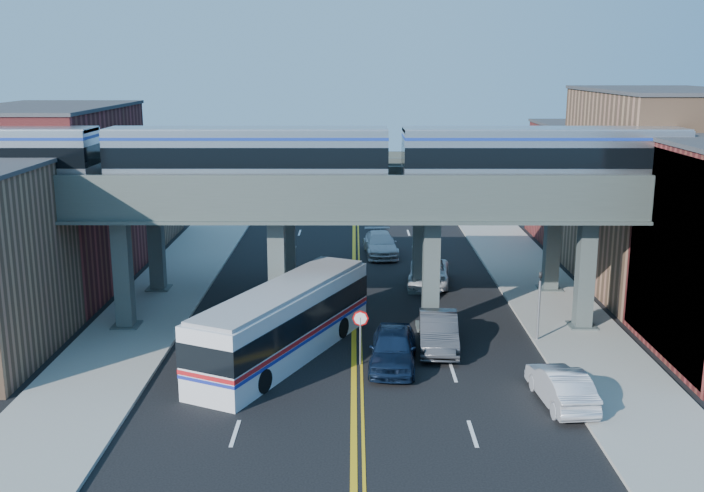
# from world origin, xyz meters

# --- Properties ---
(ground) EXTENTS (120.00, 120.00, 0.00)m
(ground) POSITION_xyz_m (0.00, 0.00, 0.00)
(ground) COLOR black
(ground) RESTS_ON ground
(sidewalk_west) EXTENTS (5.00, 70.00, 0.16)m
(sidewalk_west) POSITION_xyz_m (-11.50, 10.00, 0.08)
(sidewalk_west) COLOR gray
(sidewalk_west) RESTS_ON ground
(sidewalk_east) EXTENTS (5.00, 70.00, 0.16)m
(sidewalk_east) POSITION_xyz_m (11.50, 10.00, 0.08)
(sidewalk_east) COLOR gray
(sidewalk_east) RESTS_ON ground
(building_west_b) EXTENTS (8.00, 14.00, 11.00)m
(building_west_b) POSITION_xyz_m (-18.50, 16.00, 5.50)
(building_west_b) COLOR maroon
(building_west_b) RESTS_ON ground
(building_west_c) EXTENTS (8.00, 10.00, 8.00)m
(building_west_c) POSITION_xyz_m (-18.50, 29.00, 4.00)
(building_west_c) COLOR #886246
(building_west_c) RESTS_ON ground
(building_east_b) EXTENTS (8.00, 14.00, 12.00)m
(building_east_b) POSITION_xyz_m (18.50, 16.00, 6.00)
(building_east_b) COLOR #886246
(building_east_b) RESTS_ON ground
(building_east_c) EXTENTS (8.00, 10.00, 9.00)m
(building_east_c) POSITION_xyz_m (18.50, 29.00, 4.50)
(building_east_c) COLOR maroon
(building_east_c) RESTS_ON ground
(mural_panel) EXTENTS (0.10, 9.50, 9.50)m
(mural_panel) POSITION_xyz_m (14.55, 4.00, 4.75)
(mural_panel) COLOR #2AA0B8
(mural_panel) RESTS_ON ground
(elevated_viaduct_near) EXTENTS (52.00, 3.60, 7.40)m
(elevated_viaduct_near) POSITION_xyz_m (0.00, 8.00, 6.47)
(elevated_viaduct_near) COLOR #45504F
(elevated_viaduct_near) RESTS_ON ground
(elevated_viaduct_far) EXTENTS (52.00, 3.60, 7.40)m
(elevated_viaduct_far) POSITION_xyz_m (0.00, 15.00, 6.47)
(elevated_viaduct_far) COLOR #45504F
(elevated_viaduct_far) RESTS_ON ground
(transit_train) EXTENTS (43.47, 2.72, 3.17)m
(transit_train) POSITION_xyz_m (-5.31, 8.00, 9.12)
(transit_train) COLOR black
(transit_train) RESTS_ON elevated_viaduct_near
(stop_sign) EXTENTS (0.76, 0.09, 2.63)m
(stop_sign) POSITION_xyz_m (0.30, 3.00, 1.76)
(stop_sign) COLOR slate
(stop_sign) RESTS_ON ground
(traffic_signal) EXTENTS (0.15, 0.18, 4.10)m
(traffic_signal) POSITION_xyz_m (9.20, 6.00, 2.30)
(traffic_signal) COLOR slate
(traffic_signal) RESTS_ON ground
(transit_bus) EXTENTS (7.96, 12.72, 3.28)m
(transit_bus) POSITION_xyz_m (-3.29, 3.99, 1.68)
(transit_bus) COLOR silver
(transit_bus) RESTS_ON ground
(car_lane_a) EXTENTS (2.54, 5.37, 1.78)m
(car_lane_a) POSITION_xyz_m (1.80, 2.78, 0.89)
(car_lane_a) COLOR black
(car_lane_a) RESTS_ON ground
(car_lane_b) EXTENTS (2.18, 5.37, 1.73)m
(car_lane_b) POSITION_xyz_m (4.14, 5.13, 0.87)
(car_lane_b) COLOR #343437
(car_lane_b) RESTS_ON ground
(car_lane_c) EXTENTS (3.06, 5.58, 1.48)m
(car_lane_c) POSITION_xyz_m (4.74, 16.62, 0.74)
(car_lane_c) COLOR white
(car_lane_c) RESTS_ON ground
(car_lane_d) EXTENTS (2.63, 5.68, 1.61)m
(car_lane_d) POSITION_xyz_m (1.93, 24.38, 0.80)
(car_lane_d) COLOR silver
(car_lane_d) RESTS_ON ground
(car_parked_curb) EXTENTS (2.06, 4.85, 1.55)m
(car_parked_curb) POSITION_xyz_m (8.50, -1.28, 0.78)
(car_parked_curb) COLOR #B6B5BB
(car_parked_curb) RESTS_ON ground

